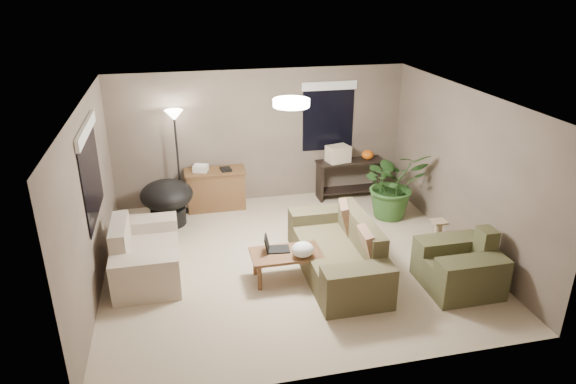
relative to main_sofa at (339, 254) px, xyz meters
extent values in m
plane|color=#C5B193|center=(-0.61, 0.48, -0.29)|extent=(5.50, 5.50, 0.00)
plane|color=white|center=(-0.61, 0.48, 2.21)|extent=(5.50, 5.50, 0.00)
plane|color=#746556|center=(-0.61, 2.98, 0.96)|extent=(5.50, 0.00, 5.50)
plane|color=#746556|center=(-0.61, -2.02, 0.96)|extent=(5.50, 0.00, 5.50)
plane|color=#746556|center=(-3.36, 0.48, 0.96)|extent=(0.00, 5.00, 5.00)
plane|color=#746556|center=(2.14, 0.48, 0.96)|extent=(0.00, 5.00, 5.00)
cube|color=brown|center=(-0.04, 0.00, -0.08)|extent=(0.95, 1.48, 0.42)
cube|color=brown|center=(0.32, 0.00, 0.34)|extent=(0.22, 1.48, 0.43)
cube|color=#48432B|center=(-0.04, -0.92, 0.01)|extent=(0.95, 0.36, 0.60)
cube|color=#4A452C|center=(-0.04, 0.92, 0.01)|extent=(0.95, 0.36, 0.60)
cube|color=#8C7251|center=(0.26, -0.45, 0.36)|extent=(0.26, 0.46, 0.47)
cube|color=#8C7251|center=(0.26, 0.45, 0.36)|extent=(0.33, 0.49, 0.47)
cube|color=#BEB7A2|center=(-2.72, 0.56, -0.08)|extent=(0.90, 0.88, 0.42)
cube|color=beige|center=(-3.06, 0.56, 0.34)|extent=(0.22, 0.88, 0.43)
cube|color=beige|center=(-2.72, -0.06, 0.01)|extent=(0.90, 0.36, 0.60)
cube|color=#BEB7A2|center=(-2.72, 1.18, 0.01)|extent=(0.90, 0.36, 0.60)
cube|color=#454529|center=(1.49, -0.73, -0.08)|extent=(0.95, 0.28, 0.42)
cube|color=#4F4F2F|center=(1.86, -0.73, 0.34)|extent=(0.22, 0.28, 0.43)
cube|color=#4D4D2E|center=(1.49, -1.05, 0.01)|extent=(0.95, 0.36, 0.60)
cube|color=#49492C|center=(1.49, -0.41, 0.01)|extent=(0.95, 0.36, 0.60)
cube|color=brown|center=(-0.79, -0.01, 0.11)|extent=(1.00, 0.55, 0.04)
cylinder|color=brown|center=(-1.21, -0.21, -0.10)|extent=(0.06, 0.06, 0.38)
cylinder|color=brown|center=(-0.37, -0.21, -0.10)|extent=(0.06, 0.06, 0.38)
cylinder|color=brown|center=(-1.21, 0.19, -0.10)|extent=(0.06, 0.06, 0.38)
cylinder|color=brown|center=(-0.37, 0.19, -0.10)|extent=(0.06, 0.06, 0.38)
cube|color=black|center=(-0.89, 0.09, 0.13)|extent=(0.35, 0.26, 0.02)
cube|color=black|center=(-1.05, 0.09, 0.25)|extent=(0.12, 0.24, 0.22)
ellipsoid|color=white|center=(-0.59, -0.16, 0.23)|extent=(0.36, 0.34, 0.22)
cube|color=brown|center=(-1.54, 2.68, 0.06)|extent=(1.05, 0.45, 0.71)
cube|color=brown|center=(-1.54, 2.68, 0.44)|extent=(1.10, 0.50, 0.04)
cube|color=silver|center=(-1.79, 2.68, 0.52)|extent=(0.30, 0.27, 0.12)
cube|color=black|center=(-1.34, 2.63, 0.48)|extent=(0.21, 0.24, 0.04)
cube|color=black|center=(1.06, 2.65, 0.44)|extent=(1.30, 0.40, 0.04)
cube|color=black|center=(0.46, 2.65, 0.06)|extent=(0.05, 0.38, 0.71)
cube|color=black|center=(1.66, 2.65, 0.06)|extent=(0.05, 0.38, 0.71)
cube|color=black|center=(1.06, 2.65, -0.14)|extent=(1.25, 0.36, 0.03)
ellipsoid|color=orange|center=(1.41, 2.65, 0.55)|extent=(0.26, 0.26, 0.19)
cube|color=beige|center=(0.81, 2.65, 0.61)|extent=(0.47, 0.40, 0.31)
cylinder|color=black|center=(-2.42, 2.18, -0.14)|extent=(0.60, 0.60, 0.30)
ellipsoid|color=black|center=(-2.42, 2.18, 0.26)|extent=(1.05, 1.05, 0.50)
cylinder|color=black|center=(-2.18, 2.65, -0.28)|extent=(0.28, 0.28, 0.02)
cylinder|color=black|center=(-2.18, 2.65, 0.61)|extent=(0.04, 0.04, 1.78)
cone|color=white|center=(-2.18, 2.65, 1.53)|extent=(0.32, 0.32, 0.18)
cylinder|color=white|center=(-0.61, 0.48, 2.15)|extent=(0.50, 0.50, 0.10)
imported|color=#2D5923|center=(1.52, 1.62, 0.20)|extent=(1.14, 1.26, 0.99)
cube|color=tan|center=(1.73, 0.31, -0.28)|extent=(0.32, 0.32, 0.03)
cylinder|color=tan|center=(1.73, 0.31, -0.04)|extent=(0.12, 0.12, 0.44)
cube|color=tan|center=(1.73, 0.31, 0.19)|extent=(0.22, 0.22, 0.03)
cube|color=black|center=(-3.35, 0.78, 1.26)|extent=(0.01, 1.50, 1.30)
cube|color=white|center=(-3.33, 0.78, 1.86)|extent=(0.05, 1.56, 0.16)
cube|color=black|center=(0.69, 2.96, 1.26)|extent=(1.00, 0.01, 1.30)
cube|color=white|center=(0.69, 2.94, 1.86)|extent=(1.06, 0.05, 0.16)
camera|label=1|loc=(-2.16, -6.21, 3.71)|focal=32.00mm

